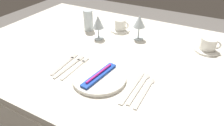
# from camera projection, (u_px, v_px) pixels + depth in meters

# --- Properties ---
(dining_table) EXTENTS (1.80, 1.11, 0.74)m
(dining_table) POSITION_uv_depth(u_px,v_px,m) (125.00, 67.00, 1.16)
(dining_table) COLOR silver
(dining_table) RESTS_ON ground
(dinner_plate) EXTENTS (0.24, 0.24, 0.02)m
(dinner_plate) POSITION_uv_depth(u_px,v_px,m) (99.00, 78.00, 0.93)
(dinner_plate) COLOR white
(dinner_plate) RESTS_ON dining_table
(toothbrush_package) EXTENTS (0.06, 0.21, 0.02)m
(toothbrush_package) POSITION_uv_depth(u_px,v_px,m) (99.00, 75.00, 0.92)
(toothbrush_package) COLOR blue
(toothbrush_package) RESTS_ON dinner_plate
(fork_outer) EXTENTS (0.02, 0.21, 0.00)m
(fork_outer) POSITION_uv_depth(u_px,v_px,m) (77.00, 67.00, 1.01)
(fork_outer) COLOR beige
(fork_outer) RESTS_ON dining_table
(fork_inner) EXTENTS (0.02, 0.22, 0.00)m
(fork_inner) POSITION_uv_depth(u_px,v_px,m) (71.00, 66.00, 1.02)
(fork_inner) COLOR beige
(fork_inner) RESTS_ON dining_table
(fork_salad) EXTENTS (0.03, 0.21, 0.00)m
(fork_salad) POSITION_uv_depth(u_px,v_px,m) (66.00, 63.00, 1.04)
(fork_salad) COLOR beige
(fork_salad) RESTS_ON dining_table
(dinner_knife) EXTENTS (0.02, 0.24, 0.00)m
(dinner_knife) POSITION_uv_depth(u_px,v_px,m) (132.00, 88.00, 0.88)
(dinner_knife) COLOR beige
(dinner_knife) RESTS_ON dining_table
(spoon_soup) EXTENTS (0.03, 0.23, 0.01)m
(spoon_soup) POSITION_uv_depth(u_px,v_px,m) (141.00, 85.00, 0.90)
(spoon_soup) COLOR beige
(spoon_soup) RESTS_ON dining_table
(spoon_dessert) EXTENTS (0.03, 0.21, 0.01)m
(spoon_dessert) POSITION_uv_depth(u_px,v_px,m) (147.00, 89.00, 0.87)
(spoon_dessert) COLOR beige
(spoon_dessert) RESTS_ON dining_table
(saucer_left) EXTENTS (0.13, 0.13, 0.01)m
(saucer_left) POSITION_uv_depth(u_px,v_px,m) (120.00, 30.00, 1.37)
(saucer_left) COLOR white
(saucer_left) RESTS_ON dining_table
(coffee_cup_left) EXTENTS (0.10, 0.07, 0.07)m
(coffee_cup_left) POSITION_uv_depth(u_px,v_px,m) (121.00, 25.00, 1.35)
(coffee_cup_left) COLOR white
(coffee_cup_left) RESTS_ON saucer_left
(saucer_right) EXTENTS (0.14, 0.14, 0.01)m
(saucer_right) POSITION_uv_depth(u_px,v_px,m) (207.00, 50.00, 1.15)
(saucer_right) COLOR white
(saucer_right) RESTS_ON dining_table
(coffee_cup_right) EXTENTS (0.11, 0.08, 0.07)m
(coffee_cup_right) POSITION_uv_depth(u_px,v_px,m) (209.00, 44.00, 1.13)
(coffee_cup_right) COLOR white
(coffee_cup_right) RESTS_ON saucer_right
(wine_glass_centre) EXTENTS (0.07, 0.07, 0.15)m
(wine_glass_centre) POSITION_uv_depth(u_px,v_px,m) (139.00, 23.00, 1.22)
(wine_glass_centre) COLOR silver
(wine_glass_centre) RESTS_ON dining_table
(wine_glass_left) EXTENTS (0.07, 0.07, 0.15)m
(wine_glass_left) POSITION_uv_depth(u_px,v_px,m) (98.00, 23.00, 1.23)
(wine_glass_left) COLOR silver
(wine_glass_left) RESTS_ON dining_table
(drink_tumbler) EXTENTS (0.06, 0.06, 0.13)m
(drink_tumbler) POSITION_uv_depth(u_px,v_px,m) (88.00, 22.00, 1.36)
(drink_tumbler) COLOR silver
(drink_tumbler) RESTS_ON dining_table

